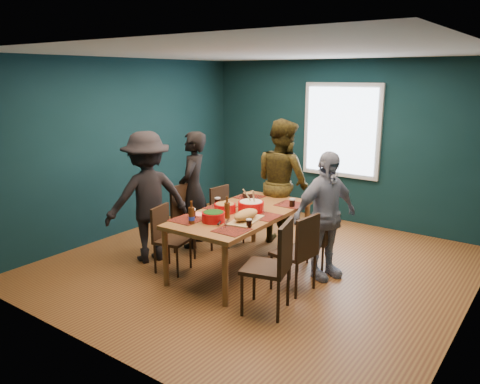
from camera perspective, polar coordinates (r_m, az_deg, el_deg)
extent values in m
cube|color=#94612B|center=(6.27, 2.27, -8.91)|extent=(5.00, 5.00, 0.01)
cube|color=white|center=(5.78, 2.53, 16.61)|extent=(5.00, 5.00, 0.01)
cube|color=#0E2B31|center=(7.53, -13.77, 5.32)|extent=(0.01, 5.00, 2.70)
cube|color=#0E2B31|center=(4.99, 27.10, -0.14)|extent=(0.01, 5.00, 2.70)
cube|color=#0E2B31|center=(8.06, 12.29, 5.96)|extent=(5.00, 0.01, 2.70)
cube|color=#0E2B31|center=(4.08, -17.35, -2.11)|extent=(5.00, 0.01, 2.70)
cube|color=silver|center=(8.00, 12.28, 7.35)|extent=(1.35, 0.06, 1.55)
cube|color=#9B5A2E|center=(5.91, 0.22, -2.67)|extent=(1.08, 2.05, 0.05)
cylinder|color=#9B5A2E|center=(5.63, -9.07, -7.82)|extent=(0.07, 0.07, 0.72)
cylinder|color=#9B5A2E|center=(5.09, -1.82, -10.10)|extent=(0.07, 0.07, 0.72)
cylinder|color=#9B5A2E|center=(6.99, 1.68, -3.29)|extent=(0.07, 0.07, 0.72)
cylinder|color=#9B5A2E|center=(6.56, 8.14, -4.61)|extent=(0.07, 0.07, 0.72)
cube|color=#321D10|center=(6.91, -1.48, -3.05)|extent=(0.42, 0.42, 0.04)
cube|color=#321D10|center=(6.96, -2.52, -0.99)|extent=(0.08, 0.38, 0.42)
cylinder|color=#321D10|center=(6.98, -3.37, -4.75)|extent=(0.03, 0.03, 0.39)
cylinder|color=#321D10|center=(6.76, -1.41, -5.35)|extent=(0.03, 0.03, 0.39)
cylinder|color=#321D10|center=(7.20, -1.52, -4.13)|extent=(0.03, 0.03, 0.39)
cylinder|color=#321D10|center=(6.99, 0.43, -4.69)|extent=(0.03, 0.03, 0.39)
cube|color=#321D10|center=(6.58, -5.80, -3.50)|extent=(0.44, 0.44, 0.04)
cube|color=#321D10|center=(6.64, -7.13, -1.08)|extent=(0.05, 0.43, 0.47)
cylinder|color=#321D10|center=(6.65, -8.01, -5.59)|extent=(0.03, 0.03, 0.44)
cylinder|color=#321D10|center=(6.41, -5.57, -6.26)|extent=(0.03, 0.03, 0.44)
cylinder|color=#321D10|center=(6.91, -5.91, -4.77)|extent=(0.03, 0.03, 0.44)
cylinder|color=#321D10|center=(6.68, -3.50, -5.37)|extent=(0.03, 0.03, 0.44)
cube|color=#321D10|center=(6.01, -8.24, -5.87)|extent=(0.45, 0.45, 0.04)
cube|color=#321D10|center=(6.03, -9.71, -3.59)|extent=(0.12, 0.38, 0.42)
cylinder|color=#321D10|center=(6.04, -10.32, -8.01)|extent=(0.03, 0.03, 0.39)
cylinder|color=#321D10|center=(5.88, -7.64, -8.55)|extent=(0.03, 0.03, 0.39)
cylinder|color=#321D10|center=(6.29, -8.66, -7.02)|extent=(0.03, 0.03, 0.39)
cylinder|color=#321D10|center=(6.14, -6.06, -7.50)|extent=(0.03, 0.03, 0.39)
cube|color=#321D10|center=(6.05, 9.18, -5.72)|extent=(0.42, 0.42, 0.04)
cube|color=#321D10|center=(5.92, 10.84, -3.89)|extent=(0.07, 0.39, 0.42)
cylinder|color=#321D10|center=(6.04, 7.04, -7.87)|extent=(0.03, 0.03, 0.39)
cylinder|color=#321D10|center=(5.93, 10.01, -8.42)|extent=(0.03, 0.03, 0.39)
cylinder|color=#321D10|center=(6.32, 8.25, -6.88)|extent=(0.03, 0.03, 0.39)
cylinder|color=#321D10|center=(6.22, 11.09, -7.38)|extent=(0.03, 0.03, 0.39)
cube|color=#321D10|center=(5.47, 6.53, -7.42)|extent=(0.47, 0.47, 0.04)
cube|color=#321D10|center=(5.28, 8.25, -5.40)|extent=(0.09, 0.42, 0.46)
cylinder|color=#321D10|center=(5.53, 3.84, -9.73)|extent=(0.03, 0.03, 0.43)
cylinder|color=#321D10|center=(5.33, 6.86, -10.74)|extent=(0.03, 0.03, 0.43)
cylinder|color=#321D10|center=(5.79, 6.10, -8.65)|extent=(0.03, 0.03, 0.43)
cylinder|color=#321D10|center=(5.60, 9.05, -9.56)|extent=(0.03, 0.03, 0.43)
cube|color=#321D10|center=(4.95, 3.17, -9.25)|extent=(0.56, 0.56, 0.04)
cube|color=#321D10|center=(4.79, 5.57, -6.60)|extent=(0.16, 0.45, 0.50)
cylinder|color=#321D10|center=(4.94, 0.23, -12.49)|extent=(0.03, 0.03, 0.46)
cylinder|color=#321D10|center=(4.84, 4.67, -13.17)|extent=(0.03, 0.03, 0.46)
cylinder|color=#321D10|center=(5.27, 1.73, -10.72)|extent=(0.03, 0.03, 0.46)
cylinder|color=#321D10|center=(5.17, 5.88, -11.30)|extent=(0.03, 0.03, 0.46)
imported|color=black|center=(6.76, -5.73, 0.27)|extent=(0.62, 0.72, 1.68)
imported|color=black|center=(6.87, 5.19, 1.22)|extent=(1.09, 0.99, 1.84)
imported|color=white|center=(5.76, 10.34, -2.86)|extent=(0.73, 1.00, 1.58)
imported|color=black|center=(6.30, -11.22, -0.64)|extent=(1.06, 1.29, 1.74)
cylinder|color=red|center=(5.88, -1.84, -1.96)|extent=(0.27, 0.27, 0.11)
cylinder|color=#5E8E33|center=(5.86, -1.85, -1.49)|extent=(0.24, 0.24, 0.02)
cylinder|color=red|center=(5.89, 1.34, -1.80)|extent=(0.33, 0.33, 0.13)
cylinder|color=beige|center=(5.87, 1.35, -1.24)|extent=(0.29, 0.29, 0.02)
cylinder|color=tan|center=(5.84, 1.70, -0.84)|extent=(0.10, 0.18, 0.26)
cylinder|color=tan|center=(5.88, 1.09, -0.73)|extent=(0.08, 0.18, 0.26)
cylinder|color=red|center=(5.50, -3.26, -3.05)|extent=(0.27, 0.27, 0.11)
cylinder|color=#124411|center=(5.49, -3.27, -2.54)|extent=(0.24, 0.24, 0.02)
cube|color=tan|center=(5.52, 0.72, -3.48)|extent=(0.34, 0.55, 0.02)
ellipsoid|color=#CC8649|center=(5.50, 0.72, -2.78)|extent=(0.25, 0.43, 0.12)
cube|color=silver|center=(5.43, -1.60, -3.60)|extent=(0.11, 0.20, 0.00)
cylinder|color=black|center=(5.36, -2.56, -3.80)|extent=(0.07, 0.11, 0.02)
sphere|color=#1D5814|center=(5.41, 0.03, -3.00)|extent=(0.04, 0.04, 0.04)
sphere|color=#1D5814|center=(5.50, 0.72, -2.71)|extent=(0.04, 0.04, 0.04)
sphere|color=#1D5814|center=(5.59, 1.39, -2.44)|extent=(0.04, 0.04, 0.04)
cylinder|color=black|center=(6.57, 1.02, -0.40)|extent=(0.16, 0.16, 0.07)
cylinder|color=#5E8E33|center=(6.57, 1.02, -0.17)|extent=(0.14, 0.14, 0.02)
cylinder|color=#49240D|center=(5.44, -5.93, -2.87)|extent=(0.07, 0.07, 0.20)
cylinder|color=#49240D|center=(5.40, -5.97, -1.48)|extent=(0.03, 0.03, 0.08)
cylinder|color=#1B38C0|center=(5.45, -5.92, -3.20)|extent=(0.07, 0.07, 0.04)
cylinder|color=#49240D|center=(5.62, -1.58, -2.26)|extent=(0.07, 0.07, 0.19)
cylinder|color=#49240D|center=(5.59, -1.59, -0.95)|extent=(0.03, 0.03, 0.07)
cylinder|color=black|center=(5.66, -5.81, -2.62)|extent=(0.08, 0.08, 0.11)
cylinder|color=silver|center=(5.65, -5.82, -2.14)|extent=(0.08, 0.08, 0.02)
cylinder|color=black|center=(5.30, 1.11, -3.82)|extent=(0.06, 0.06, 0.09)
cylinder|color=silver|center=(5.29, 1.12, -3.39)|extent=(0.07, 0.07, 0.01)
cylinder|color=black|center=(6.15, 6.38, -1.33)|extent=(0.07, 0.07, 0.11)
cylinder|color=silver|center=(6.13, 6.40, -0.89)|extent=(0.08, 0.08, 0.02)
cylinder|color=black|center=(6.18, -2.75, -1.18)|extent=(0.07, 0.07, 0.10)
cylinder|color=silver|center=(6.16, -2.75, -0.76)|extent=(0.08, 0.08, 0.02)
cube|color=#FD796A|center=(5.71, 3.62, -3.00)|extent=(0.14, 0.14, 0.00)
cube|color=#FD796A|center=(5.82, -5.07, -2.68)|extent=(0.14, 0.14, 0.00)
cube|color=#FD796A|center=(5.16, -0.93, -4.85)|extent=(0.16, 0.16, 0.00)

